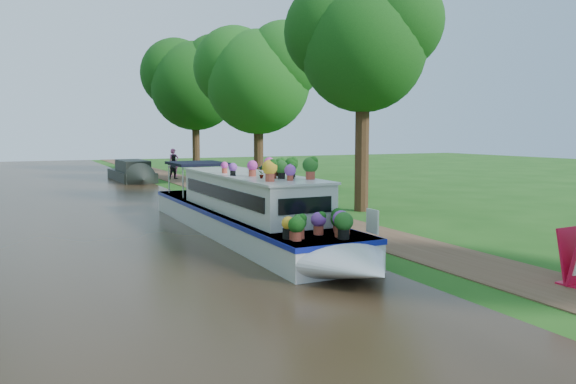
{
  "coord_description": "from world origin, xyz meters",
  "views": [
    {
      "loc": [
        -8.3,
        -15.39,
        3.08
      ],
      "look_at": [
        -1.04,
        -0.39,
        1.3
      ],
      "focal_mm": 35.0,
      "sensor_mm": 36.0,
      "label": 1
    }
  ],
  "objects": [
    {
      "name": "ground",
      "position": [
        0.0,
        0.0,
        0.0
      ],
      "size": [
        100.0,
        100.0,
        0.0
      ],
      "primitive_type": "plane",
      "color": "#194A12",
      "rests_on": "ground"
    },
    {
      "name": "canal_water",
      "position": [
        -6.0,
        0.0,
        0.01
      ],
      "size": [
        10.0,
        100.0,
        0.02
      ],
      "primitive_type": "cube",
      "color": "black",
      "rests_on": "ground"
    },
    {
      "name": "towpath",
      "position": [
        1.2,
        0.0,
        0.01
      ],
      "size": [
        2.2,
        100.0,
        0.03
      ],
      "primitive_type": "cube",
      "color": "#4F3725",
      "rests_on": "ground"
    },
    {
      "name": "plant_boat",
      "position": [
        -2.25,
        -0.37,
        0.85
      ],
      "size": [
        2.29,
        13.52,
        2.25
      ],
      "color": "silver",
      "rests_on": "canal_water"
    },
    {
      "name": "tree_near_overhang",
      "position": [
        3.79,
        3.06,
        6.6
      ],
      "size": [
        5.52,
        5.28,
        8.99
      ],
      "color": "#331F11",
      "rests_on": "ground"
    },
    {
      "name": "tree_near_mid",
      "position": [
        4.48,
        15.08,
        6.44
      ],
      "size": [
        6.9,
        6.6,
        9.4
      ],
      "color": "#331F11",
      "rests_on": "ground"
    },
    {
      "name": "tree_near_far",
      "position": [
        3.98,
        26.09,
        7.05
      ],
      "size": [
        7.59,
        7.26,
        10.3
      ],
      "color": "#331F11",
      "rests_on": "ground"
    },
    {
      "name": "second_boat",
      "position": [
        -1.75,
        20.67,
        0.53
      ],
      "size": [
        2.1,
        6.79,
        1.31
      ],
      "rotation": [
        0.0,
        0.0,
        0.03
      ],
      "color": "black",
      "rests_on": "canal_water"
    },
    {
      "name": "pedestrian_pink",
      "position": [
        1.45,
        22.84,
        0.99
      ],
      "size": [
        0.77,
        0.56,
        1.93
      ],
      "primitive_type": "imported",
      "rotation": [
        0.0,
        0.0,
        0.16
      ],
      "color": "pink",
      "rests_on": "towpath"
    },
    {
      "name": "pedestrian_dark",
      "position": [
        0.93,
        20.65,
        0.83
      ],
      "size": [
        0.85,
        0.7,
        1.6
      ],
      "primitive_type": "imported",
      "rotation": [
        0.0,
        0.0,
        0.13
      ],
      "color": "black",
      "rests_on": "towpath"
    },
    {
      "name": "verge_plant",
      "position": [
        -0.55,
        3.68,
        0.19
      ],
      "size": [
        0.35,
        0.3,
        0.38
      ],
      "primitive_type": "imported",
      "rotation": [
        0.0,
        0.0,
        -0.03
      ],
      "color": "#32641E",
      "rests_on": "ground"
    }
  ]
}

